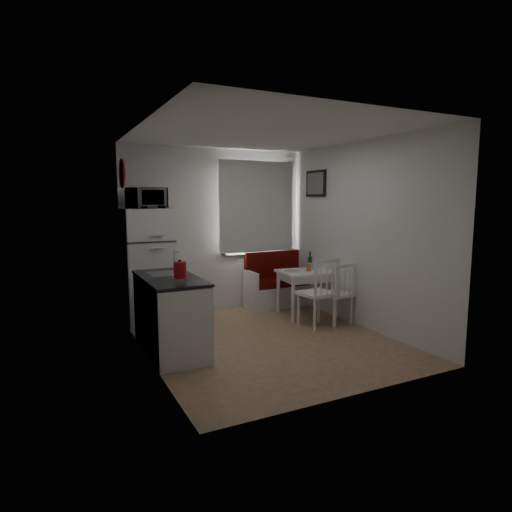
# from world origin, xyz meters

# --- Properties ---
(floor) EXTENTS (3.00, 3.50, 0.02)m
(floor) POSITION_xyz_m (0.00, 0.00, 0.00)
(floor) COLOR #8C694A
(floor) RESTS_ON ground
(ceiling) EXTENTS (3.00, 3.50, 0.02)m
(ceiling) POSITION_xyz_m (0.00, 0.00, 2.60)
(ceiling) COLOR white
(ceiling) RESTS_ON wall_back
(wall_back) EXTENTS (3.00, 0.02, 2.60)m
(wall_back) POSITION_xyz_m (0.00, 1.75, 1.30)
(wall_back) COLOR white
(wall_back) RESTS_ON floor
(wall_front) EXTENTS (3.00, 0.02, 2.60)m
(wall_front) POSITION_xyz_m (0.00, -1.75, 1.30)
(wall_front) COLOR white
(wall_front) RESTS_ON floor
(wall_left) EXTENTS (0.02, 3.50, 2.60)m
(wall_left) POSITION_xyz_m (-1.50, 0.00, 1.30)
(wall_left) COLOR white
(wall_left) RESTS_ON floor
(wall_right) EXTENTS (0.02, 3.50, 2.60)m
(wall_right) POSITION_xyz_m (1.50, 0.00, 1.30)
(wall_right) COLOR white
(wall_right) RESTS_ON floor
(window) EXTENTS (1.22, 0.06, 1.47)m
(window) POSITION_xyz_m (0.70, 1.72, 1.62)
(window) COLOR white
(window) RESTS_ON wall_back
(curtain) EXTENTS (1.35, 0.02, 1.50)m
(curtain) POSITION_xyz_m (0.70, 1.65, 1.68)
(curtain) COLOR white
(curtain) RESTS_ON wall_back
(kitchen_counter) EXTENTS (0.62, 1.32, 1.16)m
(kitchen_counter) POSITION_xyz_m (-1.20, 0.16, 0.46)
(kitchen_counter) COLOR white
(kitchen_counter) RESTS_ON floor
(wall_sign) EXTENTS (0.03, 0.40, 0.40)m
(wall_sign) POSITION_xyz_m (-1.47, 1.45, 2.15)
(wall_sign) COLOR #19449B
(wall_sign) RESTS_ON wall_left
(picture_frame) EXTENTS (0.04, 0.52, 0.42)m
(picture_frame) POSITION_xyz_m (1.48, 1.10, 2.05)
(picture_frame) COLOR black
(picture_frame) RESTS_ON wall_right
(bench) EXTENTS (1.29, 0.50, 0.92)m
(bench) POSITION_xyz_m (1.10, 1.51, 0.31)
(bench) COLOR white
(bench) RESTS_ON floor
(dining_table) EXTENTS (0.99, 0.74, 0.70)m
(dining_table) POSITION_xyz_m (1.18, 0.79, 0.62)
(dining_table) COLOR white
(dining_table) RESTS_ON floor
(chair_left) EXTENTS (0.51, 0.49, 0.53)m
(chair_left) POSITION_xyz_m (0.93, 0.12, 0.61)
(chair_left) COLOR white
(chair_left) RESTS_ON floor
(chair_right) EXTENTS (0.47, 0.45, 0.48)m
(chair_right) POSITION_xyz_m (1.25, 0.13, 0.55)
(chair_right) COLOR white
(chair_right) RESTS_ON floor
(fridge) EXTENTS (0.67, 0.67, 1.67)m
(fridge) POSITION_xyz_m (-1.18, 1.40, 0.83)
(fridge) COLOR white
(fridge) RESTS_ON floor
(microwave) EXTENTS (0.53, 0.36, 0.29)m
(microwave) POSITION_xyz_m (-1.18, 1.35, 1.81)
(microwave) COLOR white
(microwave) RESTS_ON fridge
(kettle) EXTENTS (0.17, 0.17, 0.23)m
(kettle) POSITION_xyz_m (-1.15, -0.12, 1.01)
(kettle) COLOR #AA0D16
(kettle) RESTS_ON kitchen_counter
(wine_bottle) EXTENTS (0.07, 0.07, 0.28)m
(wine_bottle) POSITION_xyz_m (1.25, 0.89, 0.84)
(wine_bottle) COLOR #123A16
(wine_bottle) RESTS_ON dining_table
(drinking_glass_orange) EXTENTS (0.06, 0.06, 0.11)m
(drinking_glass_orange) POSITION_xyz_m (1.13, 0.74, 0.75)
(drinking_glass_orange) COLOR #D85B24
(drinking_glass_orange) RESTS_ON dining_table
(drinking_glass_blue) EXTENTS (0.06, 0.06, 0.10)m
(drinking_glass_blue) POSITION_xyz_m (1.25, 0.84, 0.75)
(drinking_glass_blue) COLOR #8DB3F0
(drinking_glass_blue) RESTS_ON dining_table
(plate) EXTENTS (0.25, 0.25, 0.02)m
(plate) POSITION_xyz_m (0.88, 0.81, 0.71)
(plate) COLOR white
(plate) RESTS_ON dining_table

